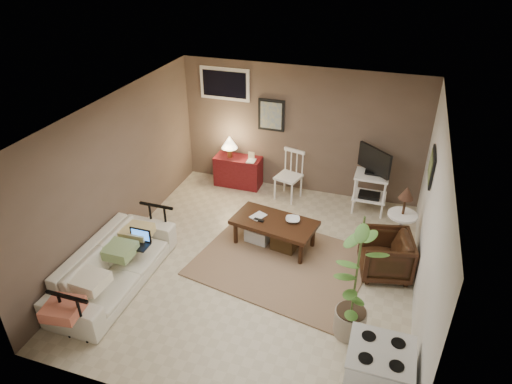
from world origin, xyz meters
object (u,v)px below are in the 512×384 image
(coffee_table, at_px, (274,231))
(tv_stand, at_px, (372,179))
(side_table, at_px, (403,213))
(potted_plant, at_px, (357,274))
(armchair, at_px, (385,253))
(stove, at_px, (377,379))
(spindle_chair, at_px, (289,177))
(red_console, at_px, (237,168))
(sofa, at_px, (113,260))

(coffee_table, distance_m, tv_stand, 2.06)
(side_table, height_order, potted_plant, potted_plant)
(armchair, relative_size, stove, 0.85)
(side_table, bearing_deg, armchair, -105.36)
(coffee_table, height_order, potted_plant, potted_plant)
(tv_stand, distance_m, side_table, 1.24)
(spindle_chair, height_order, stove, spindle_chair)
(stove, bearing_deg, armchair, 91.91)
(red_console, bearing_deg, side_table, -22.11)
(coffee_table, height_order, stove, stove)
(sofa, height_order, stove, stove)
(red_console, height_order, potted_plant, potted_plant)
(coffee_table, relative_size, red_console, 1.34)
(side_table, relative_size, stove, 1.39)
(red_console, distance_m, tv_stand, 2.58)
(sofa, distance_m, stove, 3.77)
(potted_plant, bearing_deg, coffee_table, 134.08)
(tv_stand, distance_m, stove, 3.97)
(potted_plant, bearing_deg, sofa, -178.14)
(armchair, height_order, stove, stove)
(coffee_table, relative_size, armchair, 1.93)
(spindle_chair, height_order, tv_stand, tv_stand)
(tv_stand, bearing_deg, stove, -83.07)
(sofa, height_order, tv_stand, tv_stand)
(sofa, relative_size, stove, 2.54)
(tv_stand, relative_size, stove, 1.44)
(spindle_chair, relative_size, armchair, 1.29)
(sofa, bearing_deg, tv_stand, -45.87)
(armchair, bearing_deg, tv_stand, -179.17)
(armchair, xyz_separation_m, potted_plant, (-0.31, -1.31, 0.58))
(coffee_table, distance_m, stove, 3.01)
(red_console, xyz_separation_m, spindle_chair, (1.08, -0.16, 0.08))
(coffee_table, bearing_deg, armchair, -5.06)
(coffee_table, distance_m, potted_plant, 2.15)
(spindle_chair, xyz_separation_m, side_table, (2.04, -1.11, 0.29))
(sofa, xyz_separation_m, spindle_chair, (1.72, 3.11, 0.01))
(sofa, bearing_deg, coffee_table, -50.03)
(tv_stand, height_order, stove, tv_stand)
(sofa, bearing_deg, stove, -102.81)
(spindle_chair, distance_m, stove, 4.40)
(sofa, xyz_separation_m, side_table, (3.76, 2.00, 0.31))
(sofa, distance_m, side_table, 4.27)
(sofa, relative_size, red_console, 2.08)
(side_table, relative_size, potted_plant, 0.66)
(side_table, xyz_separation_m, stove, (-0.08, -2.84, -0.31))
(coffee_table, bearing_deg, sofa, -140.03)
(red_console, relative_size, armchair, 1.44)
(red_console, distance_m, stove, 5.11)
(red_console, bearing_deg, coffee_table, -53.99)
(spindle_chair, distance_m, potted_plant, 3.43)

